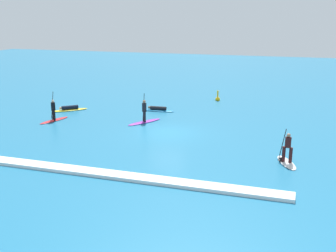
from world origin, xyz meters
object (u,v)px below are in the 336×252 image
surfer_on_purple_board (144,116)px  surfer_on_blue_board (158,109)px  surfer_on_white_board (287,154)px  surfer_on_yellow_board (69,109)px  marker_buoy (218,99)px  surfer_on_red_board (54,115)px

surfer_on_purple_board → surfer_on_blue_board: bearing=34.1°
surfer_on_blue_board → surfer_on_white_board: bearing=135.2°
surfer_on_blue_board → surfer_on_yellow_board: bearing=13.7°
surfer_on_purple_board → marker_buoy: size_ratio=2.79×
surfer_on_yellow_board → surfer_on_purple_board: bearing=123.8°
surfer_on_red_board → surfer_on_yellow_board: size_ratio=1.04×
surfer_on_purple_board → marker_buoy: bearing=9.3°
surfer_on_blue_board → surfer_on_yellow_board: (-7.50, -2.22, 0.01)m
surfer_on_blue_board → surfer_on_yellow_board: 7.82m
surfer_on_red_board → marker_buoy: size_ratio=2.64×
surfer_on_yellow_board → surfer_on_white_board: size_ratio=1.13×
surfer_on_yellow_board → surfer_on_white_board: surfer_on_white_board is taller
surfer_on_purple_board → surfer_on_white_board: surfer_on_purple_board is taller
surfer_on_purple_board → surfer_on_yellow_board: bearing=106.6°
surfer_on_yellow_board → surfer_on_red_board: bearing=58.4°
surfer_on_purple_board → surfer_on_blue_board: size_ratio=1.03×
surfer_on_purple_board → marker_buoy: 10.93m
surfer_on_purple_board → surfer_on_red_board: 7.29m
surfer_on_red_board → surfer_on_white_board: bearing=-88.8°
surfer_on_red_board → surfer_on_yellow_board: surfer_on_red_board is taller
surfer_on_purple_board → marker_buoy: surfer_on_purple_board is taller
surfer_on_red_board → surfer_on_white_board: 18.62m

